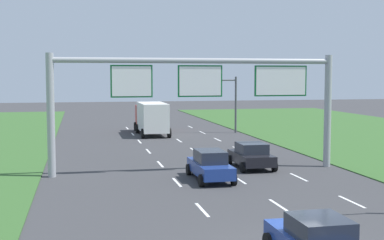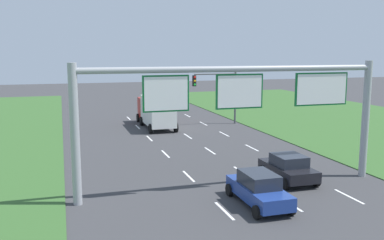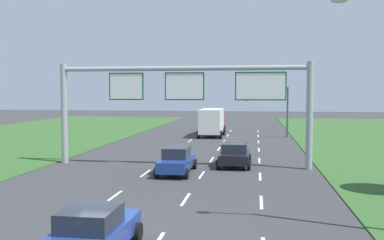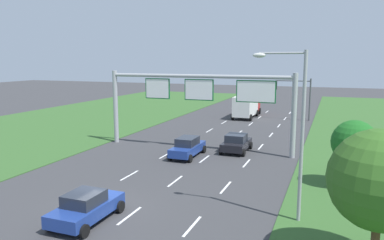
# 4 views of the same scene
# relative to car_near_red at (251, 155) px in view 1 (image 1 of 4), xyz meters

# --- Properties ---
(lane_dashes_inner_left) EXTENTS (0.14, 62.40, 0.01)m
(lane_dashes_inner_left) POSITION_rel_car_near_red_xyz_m (-5.31, -3.39, -0.79)
(lane_dashes_inner_left) COLOR white
(lane_dashes_inner_left) RESTS_ON ground_plane
(lane_dashes_inner_right) EXTENTS (0.14, 62.40, 0.01)m
(lane_dashes_inner_right) POSITION_rel_car_near_red_xyz_m (-1.81, -3.39, -0.79)
(lane_dashes_inner_right) COLOR white
(lane_dashes_inner_right) RESTS_ON ground_plane
(lane_dashes_slip) EXTENTS (0.14, 62.40, 0.01)m
(lane_dashes_slip) POSITION_rel_car_near_red_xyz_m (1.69, -3.39, -0.79)
(lane_dashes_slip) COLOR white
(lane_dashes_slip) RESTS_ON ground_plane
(car_near_red) EXTENTS (2.20, 3.97, 1.58)m
(car_near_red) POSITION_rel_car_near_red_xyz_m (0.00, 0.00, 0.00)
(car_near_red) COLOR black
(car_near_red) RESTS_ON ground_plane
(car_lead_silver) EXTENTS (1.98, 4.44, 1.64)m
(car_lead_silver) POSITION_rel_car_near_red_xyz_m (-3.40, -3.10, 0.03)
(car_lead_silver) COLOR navy
(car_lead_silver) RESTS_ON ground_plane
(box_truck) EXTENTS (2.73, 8.05, 3.11)m
(box_truck) POSITION_rel_car_near_red_xyz_m (-3.55, 20.04, 0.90)
(box_truck) COLOR #B21E19
(box_truck) RESTS_ON ground_plane
(sign_gantry) EXTENTS (17.24, 0.44, 7.00)m
(sign_gantry) POSITION_rel_car_near_red_xyz_m (-3.23, -0.43, 4.13)
(sign_gantry) COLOR #9EA0A5
(sign_gantry) RESTS_ON ground_plane
(traffic_light_mast) EXTENTS (4.76, 0.49, 5.60)m
(traffic_light_mast) POSITION_rel_car_near_red_xyz_m (2.95, 19.71, 3.08)
(traffic_light_mast) COLOR #47494F
(traffic_light_mast) RESTS_ON ground_plane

